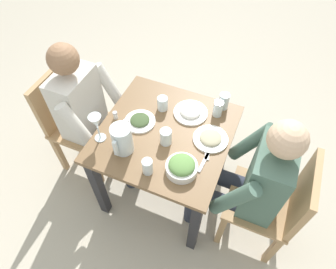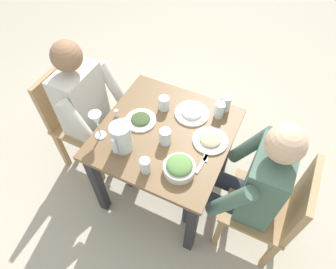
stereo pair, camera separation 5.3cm
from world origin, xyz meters
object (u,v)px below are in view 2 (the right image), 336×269
Objects in this scene: water_pitcher at (121,137)px; water_glass_near_left at (164,103)px; wine_glass at (96,120)px; plate_beans at (210,140)px; diner_far at (246,183)px; salt_shaker at (117,113)px; water_glass_near_right at (219,110)px; water_glass_by_pitcher at (226,103)px; dining_table at (165,145)px; water_glass_far_right at (145,166)px; plate_yoghurt at (192,113)px; chair_far at (274,208)px; chair_near at (75,115)px; water_glass_center at (165,137)px; plate_dolmas at (141,120)px; salad_bowl at (179,167)px; diner_near at (94,111)px.

water_glass_near_left is at bearing 168.54° from water_pitcher.
water_glass_near_left is 0.46m from wine_glass.
plate_beans is 0.39m from water_glass_near_left.
diner_far reaches higher than salt_shaker.
water_glass_near_left is at bearing 128.54° from salt_shaker.
water_glass_near_right is 0.08m from water_glass_by_pitcher.
water_glass_far_right reaches higher than dining_table.
chair_far is at bearing 67.07° from plate_yoghurt.
diner_far is 5.93× the size of wine_glass.
chair_near is at bearing -110.86° from water_pitcher.
chair_near is 0.59m from wine_glass.
water_pitcher is 0.26m from water_glass_center.
plate_dolmas is 0.23m from water_glass_center.
wine_glass is (0.54, -0.61, 0.08)m from water_glass_by_pitcher.
water_glass_center is at bearing 27.61° from water_glass_near_left.
plate_yoghurt is (-0.28, -0.67, 0.24)m from chair_far.
water_glass_center is at bearing -90.80° from diner_far.
water_glass_far_right is at bearing 33.24° from plate_dolmas.
plate_yoghurt is 1.94× the size of water_glass_by_pitcher.
chair_far is 0.97m from plate_dolmas.
salad_bowl is at bearing -16.87° from plate_beans.
water_glass_near_right is 0.98× the size of water_glass_by_pitcher.
diner_near is 6.12× the size of water_pitcher.
diner_far is 0.90m from salt_shaker.
plate_dolmas is at bearing -93.59° from dining_table.
wine_glass is at bearing -105.25° from water_glass_far_right.
plate_dolmas reaches higher than dining_table.
diner_far reaches higher than salad_bowl.
salad_bowl is at bearing -68.57° from diner_far.
diner_near reaches higher than water_glass_by_pitcher.
diner_far is at bearing 112.39° from water_glass_far_right.
water_pitcher reaches higher than water_glass_center.
water_glass_center is at bearing 124.62° from water_pitcher.
water_glass_near_right is 0.61m from water_glass_far_right.
water_glass_far_right is (0.08, -0.17, 0.01)m from salad_bowl.
chair_near reaches higher than water_glass_center.
plate_dolmas is 2.08× the size of water_glass_near_left.
plate_yoghurt is 0.28m from water_glass_center.
diner_near is at bearing -91.07° from dining_table.
water_glass_center is at bearing 84.24° from chair_near.
salt_shaker is at bearing -59.39° from water_glass_by_pitcher.
salad_bowl is 0.91× the size of plate_dolmas.
water_pitcher is 0.97× the size of wine_glass.
water_pitcher reaches higher than salad_bowl.
water_glass_center is at bearing 26.38° from dining_table.
water_glass_far_right is at bearing -21.00° from water_glass_by_pitcher.
plate_dolmas is 0.56m from water_glass_by_pitcher.
chair_near is 1.07m from plate_beans.
diner_far is 0.71m from water_glass_near_left.
water_glass_by_pitcher reaches higher than plate_yoghurt.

